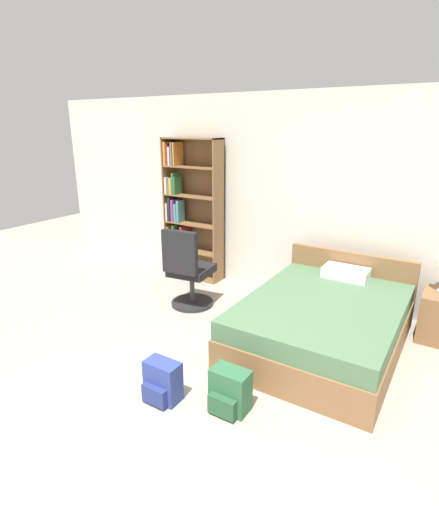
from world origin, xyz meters
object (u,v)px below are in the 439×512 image
(bed, at_px, (324,321))
(office_chair, at_px, (188,272))
(bookshelf, at_px, (187,213))
(backpack_blue, at_px, (162,382))
(backpack_green, at_px, (229,391))

(bed, distance_m, office_chair, 1.74)
(bed, bearing_deg, bookshelf, 159.18)
(bed, relative_size, office_chair, 1.92)
(bed, bearing_deg, backpack_blue, -118.18)
(bed, xyz_separation_m, backpack_blue, (-0.85, -1.58, -0.10))
(bookshelf, distance_m, bed, 2.69)
(bed, distance_m, backpack_green, 1.43)
(backpack_green, bearing_deg, backpack_blue, -160.75)
(backpack_green, bearing_deg, office_chair, 135.87)
(bookshelf, xyz_separation_m, backpack_green, (2.12, -2.32, -0.80))
(office_chair, distance_m, backpack_green, 2.00)
(office_chair, distance_m, backpack_blue, 1.82)
(bookshelf, relative_size, backpack_blue, 5.82)
(office_chair, bearing_deg, bed, 0.67)
(bed, height_order, office_chair, office_chair)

